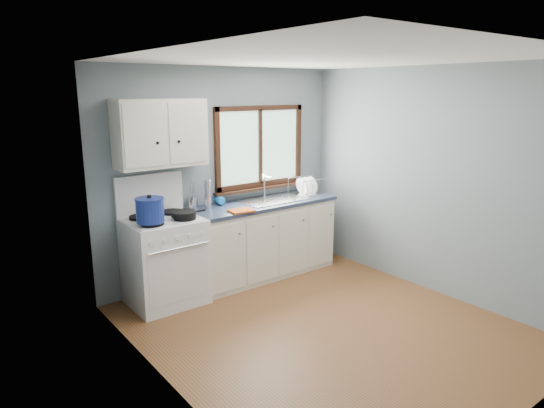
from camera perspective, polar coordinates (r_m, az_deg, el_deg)
floor at (r=4.86m, az=6.21°, el=-14.31°), size 3.20×3.60×0.02m
ceiling at (r=4.32m, az=7.08°, el=16.81°), size 3.20×3.60×0.02m
wall_back at (r=5.83m, az=-5.87°, el=3.47°), size 3.20×0.02×2.50m
wall_front at (r=3.42m, az=28.29°, el=-5.13°), size 3.20×0.02×2.50m
wall_left at (r=3.53m, az=-12.54°, el=-3.29°), size 0.02×3.60×2.50m
wall_right at (r=5.65m, az=18.44°, el=2.54°), size 0.02×3.60×2.50m
gas_range at (r=5.30m, az=-12.52°, el=-6.26°), size 0.76×0.69×1.36m
base_cabinets at (r=5.97m, az=-1.15°, el=-4.54°), size 1.85×0.60×0.88m
countertop at (r=5.84m, az=-1.17°, el=0.04°), size 1.89×0.64×0.04m
sink at (r=5.95m, az=0.22°, el=-0.10°), size 0.84×0.46×0.44m
window at (r=6.06m, az=-1.41°, el=6.07°), size 1.36×0.10×1.03m
upper_cabinets at (r=5.20m, az=-12.97°, el=8.13°), size 0.95×0.35×0.70m
skillet at (r=5.10m, az=-10.32°, el=-1.14°), size 0.39×0.27×0.05m
stockpot at (r=4.92m, az=-14.16°, el=-0.67°), size 0.35×0.35×0.28m
utensil_crock at (r=5.57m, az=-9.27°, el=0.21°), size 0.14×0.14×0.35m
thermos at (r=5.51m, az=-7.61°, el=1.11°), size 0.08×0.08×0.33m
soap_bottle at (r=5.65m, az=-5.92°, el=1.08°), size 0.12×0.12×0.26m
dish_towel at (r=5.38m, az=-3.64°, el=-0.80°), size 0.29×0.22×0.02m
dish_rack at (r=6.29m, az=4.19°, el=1.71°), size 0.45×0.35×0.23m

